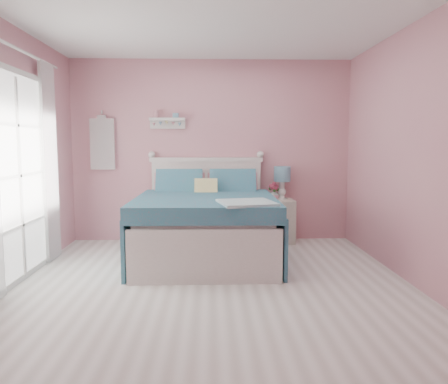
{
  "coord_description": "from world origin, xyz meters",
  "views": [
    {
      "loc": [
        -0.02,
        -4.1,
        1.41
      ],
      "look_at": [
        0.15,
        1.2,
        0.82
      ],
      "focal_mm": 35.0,
      "sensor_mm": 36.0,
      "label": 1
    }
  ],
  "objects": [
    {
      "name": "vase",
      "position": [
        0.89,
        2.06,
        0.69
      ],
      "size": [
        0.18,
        0.18,
        0.15
      ],
      "primitive_type": "imported",
      "rotation": [
        0.0,
        0.0,
        -0.36
      ],
      "color": "silver",
      "rests_on": "nightstand"
    },
    {
      "name": "room_shell",
      "position": [
        0.0,
        0.0,
        1.58
      ],
      "size": [
        4.5,
        4.5,
        4.5
      ],
      "color": "#C57D8D",
      "rests_on": "floor"
    },
    {
      "name": "hanging_dress",
      "position": [
        -1.55,
        2.18,
        1.4
      ],
      "size": [
        0.34,
        0.03,
        0.72
      ],
      "primitive_type": "cube",
      "color": "white",
      "rests_on": "room_shell"
    },
    {
      "name": "teacup",
      "position": [
        0.87,
        1.85,
        0.65
      ],
      "size": [
        0.13,
        0.13,
        0.08
      ],
      "primitive_type": "imported",
      "rotation": [
        0.0,
        0.0,
        -0.33
      ],
      "color": "pink",
      "rests_on": "nightstand"
    },
    {
      "name": "roses",
      "position": [
        0.89,
        2.06,
        0.8
      ],
      "size": [
        0.14,
        0.11,
        0.12
      ],
      "color": "#C74460",
      "rests_on": "vase"
    },
    {
      "name": "floor",
      "position": [
        0.0,
        0.0,
        0.0
      ],
      "size": [
        4.5,
        4.5,
        0.0
      ],
      "primitive_type": "plane",
      "color": "beige",
      "rests_on": "ground"
    },
    {
      "name": "bed",
      "position": [
        -0.07,
        1.2,
        0.41
      ],
      "size": [
        1.66,
        2.09,
        1.21
      ],
      "rotation": [
        0.0,
        0.0,
        -0.01
      ],
      "color": "silver",
      "rests_on": "floor"
    },
    {
      "name": "nightstand",
      "position": [
        0.96,
        2.02,
        0.31
      ],
      "size": [
        0.43,
        0.42,
        0.61
      ],
      "color": "beige",
      "rests_on": "floor"
    },
    {
      "name": "table_lamp",
      "position": [
        1.01,
        2.07,
        0.94
      ],
      "size": [
        0.23,
        0.23,
        0.47
      ],
      "color": "white",
      "rests_on": "nightstand"
    },
    {
      "name": "curtain_far",
      "position": [
        -1.92,
        1.14,
        1.18
      ],
      "size": [
        0.04,
        0.4,
        2.32
      ],
      "primitive_type": "cube",
      "color": "white",
      "rests_on": "floor"
    },
    {
      "name": "french_door",
      "position": [
        -1.97,
        0.4,
        1.07
      ],
      "size": [
        0.04,
        1.32,
        2.16
      ],
      "color": "silver",
      "rests_on": "floor"
    },
    {
      "name": "wall_shelf",
      "position": [
        -0.63,
        2.19,
        1.73
      ],
      "size": [
        0.5,
        0.15,
        0.25
      ],
      "color": "silver",
      "rests_on": "room_shell"
    }
  ]
}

